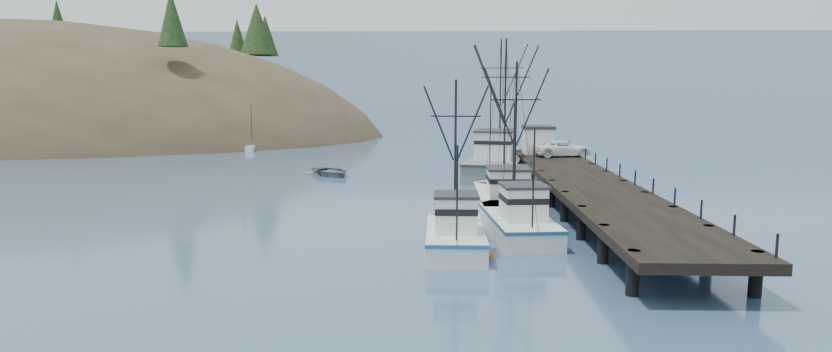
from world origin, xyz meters
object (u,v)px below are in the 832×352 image
(trawler_near, at_px, (517,221))
(pier_shed, at_px, (538,139))
(work_vessel, at_px, (497,162))
(motorboat, at_px, (331,175))
(pier, at_px, (587,184))
(trawler_mid, at_px, (455,234))
(trawler_far, at_px, (505,198))
(pickup_truck, at_px, (563,148))

(trawler_near, relative_size, pier_shed, 3.34)
(work_vessel, xyz_separation_m, motorboat, (-16.46, -1.18, -1.23))
(trawler_near, bearing_deg, pier, 54.97)
(trawler_mid, height_order, trawler_far, trawler_far)
(pickup_truck, relative_size, motorboat, 1.03)
(pier, relative_size, pier_shed, 13.75)
(work_vessel, bearing_deg, pier, -73.54)
(trawler_near, height_order, pier_shed, trawler_near)
(pier, relative_size, trawler_far, 3.50)
(trawler_mid, xyz_separation_m, pier_shed, (9.15, 30.22, 2.60))
(pier_shed, xyz_separation_m, motorboat, (-20.62, -2.21, -3.42))
(pier, distance_m, pier_shed, 18.10)
(trawler_mid, xyz_separation_m, trawler_far, (3.92, 11.30, 0.00))
(pier, distance_m, pickup_truck, 15.58)
(motorboat, bearing_deg, trawler_near, -96.72)
(pier_shed, bearing_deg, trawler_far, -105.44)
(pier, distance_m, motorboat, 26.71)
(trawler_near, distance_m, pier_shed, 27.47)
(trawler_far, height_order, motorboat, trawler_far)
(work_vessel, distance_m, pier_shed, 4.81)
(pier, xyz_separation_m, pickup_truck, (1.14, 15.50, 1.08))
(trawler_far, xyz_separation_m, pier_shed, (5.22, 18.92, 2.60))
(trawler_far, height_order, pier_shed, trawler_far)
(pier_shed, bearing_deg, pickup_truck, -51.27)
(trawler_mid, distance_m, motorboat, 30.28)
(trawler_far, distance_m, pickup_truck, 18.05)
(trawler_far, bearing_deg, work_vessel, 86.59)
(trawler_near, bearing_deg, trawler_mid, -138.38)
(trawler_near, distance_m, trawler_far, 7.90)
(pier, bearing_deg, pickup_truck, 85.78)
(pickup_truck, bearing_deg, trawler_mid, 147.65)
(trawler_near, distance_m, trawler_mid, 5.11)
(trawler_far, height_order, work_vessel, work_vessel)
(work_vessel, height_order, pickup_truck, work_vessel)
(pickup_truck, bearing_deg, pier_shed, 28.30)
(motorboat, bearing_deg, trawler_far, -85.93)
(pier, height_order, work_vessel, work_vessel)
(pier_shed, xyz_separation_m, pickup_truck, (2.00, -2.50, -0.65))
(trawler_mid, distance_m, pier_shed, 31.68)
(pier, xyz_separation_m, pier_shed, (-0.86, 18.00, 1.73))
(work_vessel, bearing_deg, pickup_truck, -13.45)
(work_vessel, height_order, pier_shed, work_vessel)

